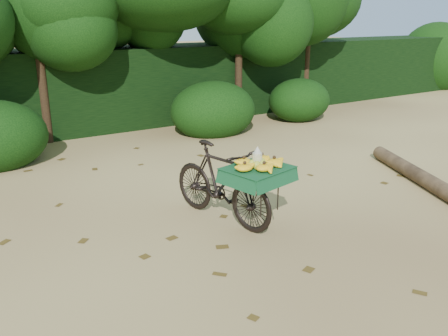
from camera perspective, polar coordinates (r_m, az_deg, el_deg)
ground at (r=6.46m, az=7.26°, el=-5.06°), size 80.00×80.00×0.00m
vendor_bicycle at (r=5.92m, az=-0.18°, el=-1.72°), size 0.95×1.82×1.01m
fallen_log at (r=7.80m, az=23.29°, el=-1.45°), size 1.49×3.01×0.23m
hedge_backdrop at (r=11.61m, az=-13.02°, el=9.49°), size 26.00×1.80×1.80m
tree_row at (r=10.55m, az=-15.32°, el=14.54°), size 14.50×2.00×4.00m
bush_clumps at (r=10.06m, az=-6.21°, el=6.00°), size 8.80×1.70×0.90m
leaf_litter at (r=6.93m, az=3.84°, el=-3.29°), size 7.00×7.30×0.01m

